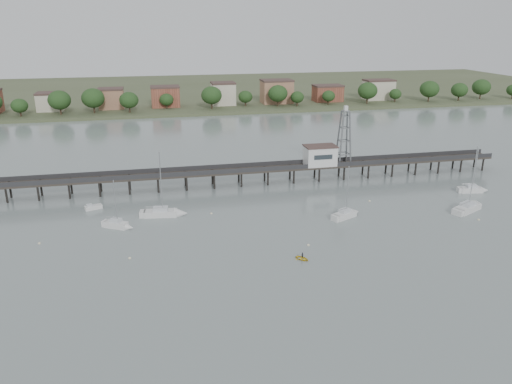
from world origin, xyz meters
The scene contains 14 objects.
ground_plane centered at (0.00, 0.00, 0.00)m, with size 500.00×500.00×0.00m, color slate.
pier centered at (0.00, 60.00, 3.79)m, with size 150.00×5.00×5.50m.
pier_building centered at (25.00, 60.00, 6.67)m, with size 8.40×5.40×5.30m.
lattice_tower centered at (31.50, 60.00, 11.10)m, with size 3.20×3.20×15.50m.
sailboat_d centered at (51.11, 31.30, 0.63)m, with size 9.88×6.87×15.80m.
sailboat_c centered at (22.25, 32.99, 0.65)m, with size 7.46×5.14×12.11m.
sailboat_e centered at (59.26, 41.67, 0.65)m, with size 7.29×3.24×11.75m.
sailboat_b centered at (-25.84, 36.95, 0.66)m, with size 6.45×4.85×10.74m.
sailboat_f centered at (-15.83, 41.82, 0.63)m, with size 9.61×3.87×15.32m.
white_tender centered at (-32.24, 49.53, 0.45)m, with size 4.02×2.67×1.44m.
yellow_dinghy centered at (6.44, 15.47, 0.00)m, with size 1.85×0.54×2.60m, color yellow.
dinghy_occupant centered at (6.44, 15.47, 0.00)m, with size 0.40×1.11×0.26m, color black.
mooring_buoys centered at (3.06, 30.53, 0.08)m, with size 89.97×20.81×0.39m.
far_shore centered at (0.36, 239.58, 0.95)m, with size 500.00×170.00×10.40m.
Camera 1 is at (-18.62, -61.00, 40.18)m, focal length 35.00 mm.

